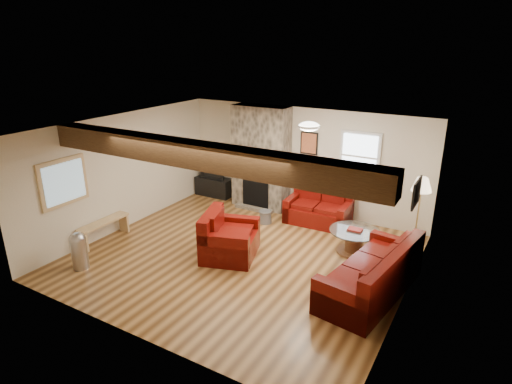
# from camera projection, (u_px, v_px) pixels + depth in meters

# --- Properties ---
(room) EXTENTS (8.00, 8.00, 8.00)m
(room) POSITION_uv_depth(u_px,v_px,m) (241.00, 196.00, 7.84)
(room) COLOR #553316
(room) RESTS_ON ground
(floor) EXTENTS (6.00, 6.00, 0.00)m
(floor) POSITION_uv_depth(u_px,v_px,m) (242.00, 256.00, 8.26)
(floor) COLOR #553316
(floor) RESTS_ON ground
(oak_beam) EXTENTS (6.00, 0.36, 0.38)m
(oak_beam) POSITION_uv_depth(u_px,v_px,m) (197.00, 155.00, 6.46)
(oak_beam) COLOR black
(oak_beam) RESTS_ON room
(chimney_breast) EXTENTS (1.40, 0.67, 2.50)m
(chimney_breast) POSITION_uv_depth(u_px,v_px,m) (261.00, 159.00, 10.35)
(chimney_breast) COLOR #3A352D
(chimney_breast) RESTS_ON floor
(back_window) EXTENTS (0.90, 0.08, 1.10)m
(back_window) POSITION_uv_depth(u_px,v_px,m) (360.00, 156.00, 9.31)
(back_window) COLOR silver
(back_window) RESTS_ON room
(hatch_window) EXTENTS (0.08, 1.00, 0.90)m
(hatch_window) POSITION_uv_depth(u_px,v_px,m) (64.00, 182.00, 7.94)
(hatch_window) COLOR tan
(hatch_window) RESTS_ON room
(ceiling_dome) EXTENTS (0.40, 0.40, 0.18)m
(ceiling_dome) POSITION_uv_depth(u_px,v_px,m) (309.00, 128.00, 7.74)
(ceiling_dome) COLOR white
(ceiling_dome) RESTS_ON room
(artwork_back) EXTENTS (0.42, 0.06, 0.52)m
(artwork_back) POSITION_uv_depth(u_px,v_px,m) (309.00, 143.00, 9.82)
(artwork_back) COLOR black
(artwork_back) RESTS_ON room
(artwork_right) EXTENTS (0.06, 0.55, 0.42)m
(artwork_right) POSITION_uv_depth(u_px,v_px,m) (416.00, 193.00, 6.52)
(artwork_right) COLOR black
(artwork_right) RESTS_ON room
(sofa_three) EXTENTS (1.25, 2.33, 0.86)m
(sofa_three) POSITION_uv_depth(u_px,v_px,m) (371.00, 270.00, 6.93)
(sofa_three) COLOR #410904
(sofa_three) RESTS_ON floor
(loveseat) EXTENTS (1.45, 0.87, 0.75)m
(loveseat) POSITION_uv_depth(u_px,v_px,m) (318.00, 207.00, 9.64)
(loveseat) COLOR #410904
(loveseat) RESTS_ON floor
(armchair_red) EXTENTS (1.25, 1.33, 0.88)m
(armchair_red) POSITION_uv_depth(u_px,v_px,m) (230.00, 235.00, 8.14)
(armchair_red) COLOR #410904
(armchair_red) RESTS_ON floor
(coffee_table) EXTENTS (0.97, 0.97, 0.51)m
(coffee_table) POSITION_uv_depth(u_px,v_px,m) (354.00, 241.00, 8.34)
(coffee_table) COLOR #4C2D18
(coffee_table) RESTS_ON floor
(tv_cabinet) EXTENTS (0.99, 0.40, 0.49)m
(tv_cabinet) POSITION_uv_depth(u_px,v_px,m) (214.00, 187.00, 11.39)
(tv_cabinet) COLOR black
(tv_cabinet) RESTS_ON floor
(television) EXTENTS (0.74, 0.10, 0.42)m
(television) POSITION_uv_depth(u_px,v_px,m) (213.00, 170.00, 11.24)
(television) COLOR black
(television) RESTS_ON tv_cabinet
(floor_lamp) EXTENTS (0.38, 0.38, 1.50)m
(floor_lamp) POSITION_uv_depth(u_px,v_px,m) (421.00, 189.00, 8.12)
(floor_lamp) COLOR #B19249
(floor_lamp) RESTS_ON floor
(pine_bench) EXTENTS (0.27, 1.16, 0.44)m
(pine_bench) POSITION_uv_depth(u_px,v_px,m) (104.00, 231.00, 8.83)
(pine_bench) COLOR tan
(pine_bench) RESTS_ON floor
(pedal_bin) EXTENTS (0.37, 0.37, 0.71)m
(pedal_bin) POSITION_uv_depth(u_px,v_px,m) (79.00, 250.00, 7.73)
(pedal_bin) COLOR #ACABB1
(pedal_bin) RESTS_ON floor
(coal_bucket) EXTENTS (0.31, 0.31, 0.29)m
(coal_bucket) POSITION_uv_depth(u_px,v_px,m) (265.00, 217.00, 9.74)
(coal_bucket) COLOR slate
(coal_bucket) RESTS_ON floor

